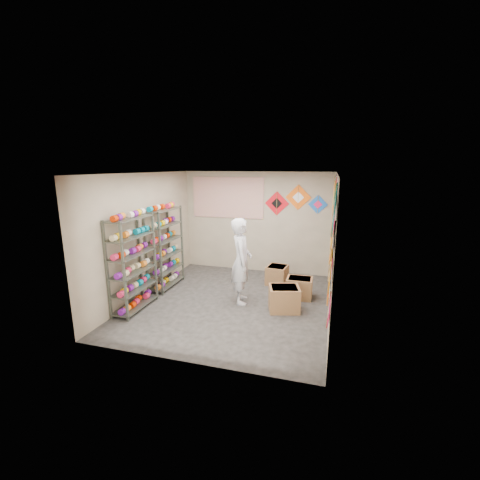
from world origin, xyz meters
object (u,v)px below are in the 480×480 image
(shelf_rack_front, at_px, (133,264))
(shelf_rack_back, at_px, (165,248))
(shopkeeper, at_px, (241,261))
(carton_c, at_px, (277,275))
(carton_b, at_px, (299,288))
(carton_a, at_px, (284,299))

(shelf_rack_front, height_order, shelf_rack_back, same)
(shopkeeper, distance_m, carton_c, 1.55)
(shelf_rack_back, relative_size, shopkeeper, 1.05)
(shelf_rack_front, distance_m, shopkeeper, 2.18)
(shelf_rack_back, bearing_deg, carton_b, 3.50)
(carton_a, distance_m, carton_c, 1.50)
(shopkeeper, xyz_separation_m, carton_b, (1.17, 0.57, -0.68))
(shelf_rack_front, bearing_deg, shelf_rack_back, 90.00)
(shopkeeper, bearing_deg, carton_c, -39.79)
(carton_a, bearing_deg, carton_b, 57.69)
(carton_a, xyz_separation_m, carton_b, (0.23, 0.74, -0.02))
(shelf_rack_front, relative_size, carton_b, 3.46)
(shelf_rack_back, relative_size, carton_c, 3.68)
(shopkeeper, relative_size, carton_a, 3.06)
(carton_a, height_order, carton_b, carton_a)
(shelf_rack_front, xyz_separation_m, carton_c, (2.53, 2.21, -0.73))
(shelf_rack_back, xyz_separation_m, carton_c, (2.53, 0.91, -0.73))
(shelf_rack_front, relative_size, shopkeeper, 1.05)
(carton_a, bearing_deg, shelf_rack_back, 154.40)
(shelf_rack_front, height_order, carton_c, shelf_rack_front)
(carton_a, bearing_deg, shelf_rack_front, 179.54)
(shelf_rack_back, height_order, carton_b, shelf_rack_back)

